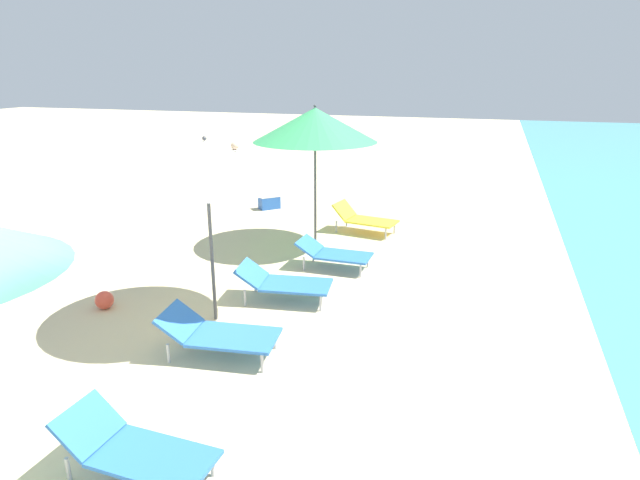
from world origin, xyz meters
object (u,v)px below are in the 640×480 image
cooler_box (269,202)px  lounger_nearest_shoreside (134,449)px  lounger_farthest_shoreside (364,218)px  beach_ball (104,300)px  person_walking_mid (236,165)px  lounger_farthest_inland (333,253)px  umbrella_second (206,162)px  umbrella_farthest (315,125)px  lounger_second_shoreside (283,282)px  lounger_second_inland (218,333)px

cooler_box → lounger_nearest_shoreside: bearing=-74.1°
lounger_farthest_shoreside → beach_ball: lounger_farthest_shoreside is taller
person_walking_mid → cooler_box: 1.63m
person_walking_mid → cooler_box: bearing=-29.5°
lounger_farthest_inland → cooler_box: size_ratio=2.26×
umbrella_second → lounger_farthest_shoreside: (1.07, 5.00, -2.02)m
umbrella_second → umbrella_farthest: (0.31, 3.81, 0.14)m
lounger_farthest_inland → lounger_nearest_shoreside: bearing=-91.0°
lounger_second_shoreside → cooler_box: (-2.55, 5.46, -0.13)m
lounger_second_inland → umbrella_farthest: 5.24m
lounger_second_shoreside → umbrella_farthest: size_ratio=0.54×
person_walking_mid → beach_ball: bearing=-82.2°
lounger_second_inland → beach_ball: (-2.37, 0.74, -0.18)m
cooler_box → beach_ball: bearing=-89.8°
umbrella_second → lounger_second_inland: umbrella_second is taller
cooler_box → beach_ball: (0.02, -6.59, -0.05)m
lounger_second_shoreside → lounger_nearest_shoreside: bearing=-95.7°
lounger_nearest_shoreside → lounger_farthest_shoreside: (0.18, 8.14, 0.03)m
lounger_nearest_shoreside → lounger_farthest_shoreside: bearing=90.9°
umbrella_farthest → umbrella_second: bearing=-94.6°
lounger_second_inland → lounger_nearest_shoreside: bearing=-88.7°
beach_ball → lounger_nearest_shoreside: bearing=-47.5°
umbrella_farthest → lounger_farthest_inland: umbrella_farthest is taller
umbrella_farthest → cooler_box: umbrella_farthest is taller
cooler_box → lounger_second_shoreside: bearing=-65.0°
lounger_farthest_inland → lounger_second_inland: bearing=-97.4°
lounger_farthest_shoreside → beach_ball: size_ratio=5.25×
lounger_second_shoreside → lounger_farthest_shoreside: (0.35, 4.07, 0.01)m
cooler_box → umbrella_second: bearing=-74.0°
lounger_farthest_shoreside → person_walking_mid: (-4.16, 2.04, 0.66)m
beach_ball → lounger_second_inland: bearing=-17.4°
lounger_second_shoreside → cooler_box: lounger_second_shoreside is taller
lounger_second_inland → umbrella_farthest: umbrella_farthest is taller
umbrella_farthest → beach_ball: umbrella_farthest is taller
lounger_second_shoreside → cooler_box: size_ratio=2.57×
lounger_second_shoreside → beach_ball: size_ratio=5.47×
lounger_farthest_inland → beach_ball: size_ratio=4.80×
umbrella_second → person_walking_mid: bearing=113.7°
umbrella_second → lounger_farthest_inland: bearing=67.5°
person_walking_mid → cooler_box: (1.26, -0.65, -0.80)m
lounger_nearest_shoreside → lounger_second_inland: (-0.33, 2.20, 0.02)m
umbrella_second → cooler_box: (-1.83, 6.39, -2.16)m
lounger_second_inland → umbrella_farthest: size_ratio=0.54×
lounger_farthest_shoreside → lounger_farthest_inland: (0.00, -2.42, -0.03)m
lounger_nearest_shoreside → umbrella_second: (-0.88, 3.14, 2.05)m
lounger_farthest_inland → cooler_box: lounger_farthest_inland is taller
umbrella_second → person_walking_mid: umbrella_second is taller
umbrella_farthest → cooler_box: size_ratio=4.79×
lounger_farthest_shoreside → person_walking_mid: bearing=163.6°
lounger_farthest_inland → umbrella_second: bearing=-111.7°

